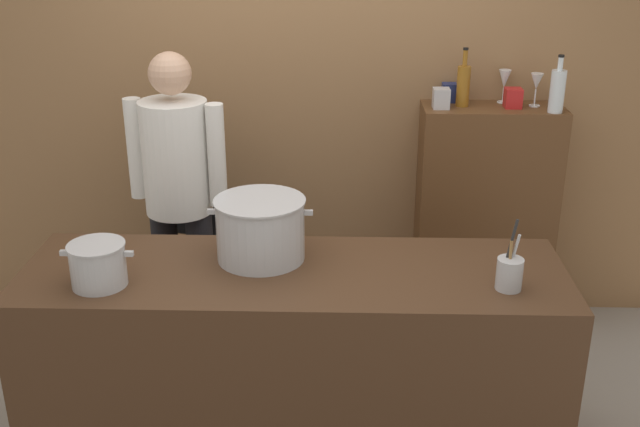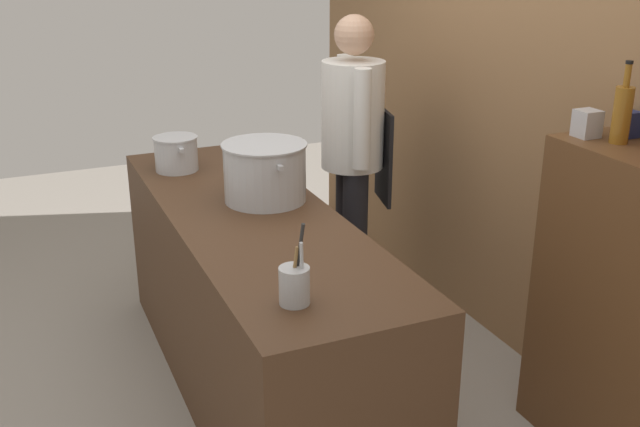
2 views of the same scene
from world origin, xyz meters
name	(u,v)px [view 1 (image 1 of 2)]	position (x,y,z in m)	size (l,w,h in m)	color
brick_back_panel	(307,61)	(0.00, 1.40, 1.50)	(4.40, 0.10, 3.00)	olive
prep_counter	(295,362)	(0.00, 0.00, 0.45)	(2.28, 0.70, 0.90)	#472D1C
bar_cabinet	(484,219)	(1.01, 1.19, 0.65)	(0.76, 0.32, 1.30)	brown
chef	(179,188)	(-0.64, 0.80, 0.96)	(0.52, 0.39, 1.66)	black
stockpot_large	(260,229)	(-0.15, 0.11, 1.03)	(0.45, 0.39, 0.27)	#B7BABF
stockpot_small	(98,265)	(-0.76, -0.15, 0.99)	(0.29, 0.23, 0.18)	#B7BABF
utensil_crock	(509,273)	(0.86, -0.14, 0.97)	(0.10, 0.10, 0.29)	#B7BABF
wine_bottle_amber	(463,85)	(0.84, 1.20, 1.42)	(0.07, 0.07, 0.31)	#8C5919
wine_bottle_clear	(557,90)	(1.31, 1.08, 1.42)	(0.08, 0.08, 0.30)	silver
wine_glass_wide	(537,83)	(1.23, 1.21, 1.43)	(0.07, 0.07, 0.18)	silver
wine_glass_short	(504,80)	(1.08, 1.28, 1.43)	(0.07, 0.07, 0.18)	silver
spice_tin_red	(513,98)	(1.11, 1.18, 1.35)	(0.09, 0.09, 0.10)	red
spice_tin_silver	(441,98)	(0.72, 1.15, 1.36)	(0.09, 0.09, 0.11)	#B2B2B7
spice_tin_navy	(449,93)	(0.78, 1.30, 1.35)	(0.08, 0.08, 0.10)	navy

